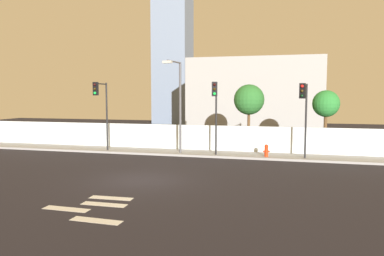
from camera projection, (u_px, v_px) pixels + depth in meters
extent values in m
plane|color=black|center=(141.00, 180.00, 17.89)|extent=(80.00, 80.00, 0.00)
cube|color=gray|center=(185.00, 153.00, 25.80)|extent=(36.00, 2.40, 0.15)
cube|color=silver|center=(190.00, 137.00, 26.96)|extent=(36.00, 0.18, 1.80)
cube|color=silver|center=(96.00, 221.00, 12.10)|extent=(1.81, 0.51, 0.01)
cube|color=silver|center=(66.00, 209.00, 13.34)|extent=(1.81, 0.48, 0.01)
cube|color=silver|center=(104.00, 204.00, 13.89)|extent=(1.80, 0.46, 0.01)
cube|color=silver|center=(111.00, 198.00, 14.75)|extent=(1.81, 0.50, 0.01)
cylinder|color=black|center=(306.00, 121.00, 22.97)|extent=(0.12, 0.12, 4.70)
cylinder|color=black|center=(305.00, 85.00, 22.11)|extent=(0.39, 1.45, 0.08)
cube|color=black|center=(302.00, 91.00, 21.49)|extent=(0.38, 0.27, 0.90)
sphere|color=red|center=(302.00, 86.00, 21.36)|extent=(0.18, 0.18, 0.18)
sphere|color=#33260A|center=(302.00, 91.00, 21.38)|extent=(0.18, 0.18, 0.18)
sphere|color=black|center=(302.00, 96.00, 21.41)|extent=(0.18, 0.18, 0.18)
cylinder|color=black|center=(216.00, 119.00, 24.38)|extent=(0.12, 0.12, 4.82)
cylinder|color=black|center=(215.00, 84.00, 23.39)|extent=(0.27, 1.58, 0.08)
cube|color=black|center=(215.00, 89.00, 22.64)|extent=(0.36, 0.24, 0.90)
sphere|color=black|center=(214.00, 85.00, 22.50)|extent=(0.18, 0.18, 0.18)
sphere|color=#33260A|center=(214.00, 89.00, 22.52)|extent=(0.18, 0.18, 0.18)
sphere|color=#19F24C|center=(214.00, 94.00, 22.55)|extent=(0.18, 0.18, 0.18)
cylinder|color=black|center=(107.00, 117.00, 26.35)|extent=(0.12, 0.12, 4.87)
cylinder|color=black|center=(101.00, 84.00, 25.37)|extent=(0.11, 1.58, 0.08)
cube|color=black|center=(96.00, 89.00, 24.64)|extent=(0.34, 0.21, 0.90)
sphere|color=black|center=(95.00, 85.00, 24.50)|extent=(0.18, 0.18, 0.18)
sphere|color=#33260A|center=(95.00, 89.00, 24.52)|extent=(0.18, 0.18, 0.18)
sphere|color=#19F24C|center=(95.00, 93.00, 24.55)|extent=(0.18, 0.18, 0.18)
cylinder|color=#4C4C51|center=(180.00, 108.00, 25.13)|extent=(0.16, 0.16, 6.23)
cylinder|color=#4C4C51|center=(174.00, 62.00, 23.91)|extent=(0.35, 2.04, 0.10)
cube|color=beige|center=(167.00, 62.00, 22.97)|extent=(0.62, 0.31, 0.16)
cylinder|color=red|center=(266.00, 152.00, 23.72)|extent=(0.24, 0.24, 0.63)
sphere|color=red|center=(266.00, 146.00, 23.69)|extent=(0.26, 0.26, 0.26)
cylinder|color=red|center=(264.00, 151.00, 23.76)|extent=(0.10, 0.09, 0.09)
cylinder|color=red|center=(269.00, 151.00, 23.68)|extent=(0.10, 0.09, 0.09)
cylinder|color=brown|center=(249.00, 130.00, 26.94)|extent=(0.20, 0.20, 3.20)
sphere|color=#29692B|center=(249.00, 100.00, 26.74)|extent=(2.23, 2.23, 2.23)
cylinder|color=brown|center=(325.00, 133.00, 25.64)|extent=(0.23, 0.23, 3.04)
sphere|color=#287A31|center=(326.00, 104.00, 25.45)|extent=(1.87, 1.87, 1.87)
cube|color=#9B9B9B|center=(255.00, 96.00, 39.32)|extent=(13.91, 6.00, 8.01)
cube|color=slate|center=(173.00, 19.00, 53.07)|extent=(5.01, 5.00, 30.45)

